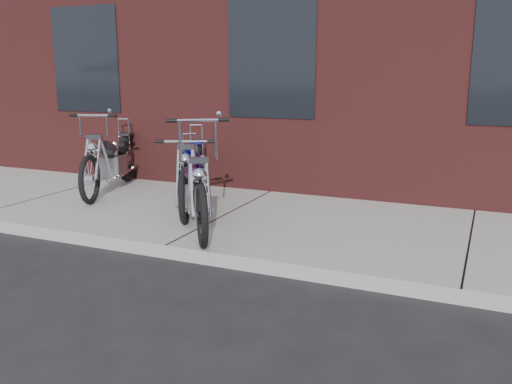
% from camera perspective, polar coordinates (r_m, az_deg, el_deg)
% --- Properties ---
extents(ground, '(120.00, 120.00, 0.00)m').
position_cam_1_polar(ground, '(5.99, -9.48, -6.95)').
color(ground, '#262629').
rests_on(ground, ground).
extents(sidewalk, '(22.00, 3.00, 0.15)m').
position_cam_1_polar(sidewalk, '(7.21, -3.00, -2.84)').
color(sidewalk, gray).
rests_on(sidewalk, ground).
extents(chopper_purple, '(1.46, 2.04, 1.35)m').
position_cam_1_polar(chopper_purple, '(6.58, -6.44, 0.18)').
color(chopper_purple, black).
rests_on(chopper_purple, sidewalk).
extents(chopper_blue, '(1.12, 2.28, 1.07)m').
position_cam_1_polar(chopper_blue, '(7.54, -6.72, 1.80)').
color(chopper_blue, black).
rests_on(chopper_blue, sidewalk).
extents(chopper_third, '(0.97, 2.36, 1.25)m').
position_cam_1_polar(chopper_third, '(8.81, -14.98, 3.01)').
color(chopper_third, black).
rests_on(chopper_third, sidewalk).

